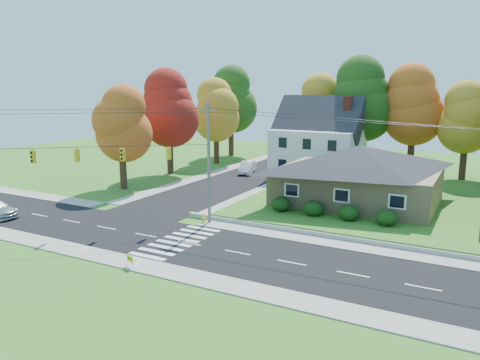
# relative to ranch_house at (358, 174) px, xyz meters

# --- Properties ---
(ground) EXTENTS (120.00, 120.00, 0.00)m
(ground) POSITION_rel_ranch_house_xyz_m (-8.00, -16.00, -3.27)
(ground) COLOR #3D7923
(road_main) EXTENTS (90.00, 8.00, 0.02)m
(road_main) POSITION_rel_ranch_house_xyz_m (-8.00, -16.00, -3.26)
(road_main) COLOR black
(road_main) RESTS_ON ground
(road_cross) EXTENTS (8.00, 44.00, 0.02)m
(road_cross) POSITION_rel_ranch_house_xyz_m (-16.00, 10.00, -3.25)
(road_cross) COLOR black
(road_cross) RESTS_ON ground
(sidewalk_north) EXTENTS (90.00, 2.00, 0.08)m
(sidewalk_north) POSITION_rel_ranch_house_xyz_m (-8.00, -11.00, -3.23)
(sidewalk_north) COLOR #9C9A90
(sidewalk_north) RESTS_ON ground
(sidewalk_south) EXTENTS (90.00, 2.00, 0.08)m
(sidewalk_south) POSITION_rel_ranch_house_xyz_m (-8.00, -21.00, -3.23)
(sidewalk_south) COLOR #9C9A90
(sidewalk_south) RESTS_ON ground
(lawn) EXTENTS (30.00, 30.00, 0.50)m
(lawn) POSITION_rel_ranch_house_xyz_m (5.00, 5.00, -3.02)
(lawn) COLOR #3D7923
(lawn) RESTS_ON ground
(ranch_house) EXTENTS (14.60, 10.60, 5.40)m
(ranch_house) POSITION_rel_ranch_house_xyz_m (0.00, 0.00, 0.00)
(ranch_house) COLOR tan
(ranch_house) RESTS_ON lawn
(colonial_house) EXTENTS (10.40, 8.40, 9.60)m
(colonial_house) POSITION_rel_ranch_house_xyz_m (-7.96, 12.00, 1.32)
(colonial_house) COLOR silver
(colonial_house) RESTS_ON lawn
(hedge_row) EXTENTS (10.70, 1.70, 1.27)m
(hedge_row) POSITION_rel_ranch_house_xyz_m (-0.50, -6.20, -2.13)
(hedge_row) COLOR #163A10
(hedge_row) RESTS_ON lawn
(traffic_infrastructure) EXTENTS (38.10, 10.66, 10.00)m
(traffic_infrastructure) POSITION_rel_ranch_house_xyz_m (-8.15, -14.65, 1.88)
(traffic_infrastructure) COLOR #666059
(traffic_infrastructure) RESTS_ON ground
(tree_lot_0) EXTENTS (6.72, 6.72, 12.51)m
(tree_lot_0) POSITION_rel_ranch_house_xyz_m (-10.00, 18.00, 5.04)
(tree_lot_0) COLOR #3F2A19
(tree_lot_0) RESTS_ON lawn
(tree_lot_1) EXTENTS (7.84, 7.84, 14.60)m
(tree_lot_1) POSITION_rel_ranch_house_xyz_m (-4.00, 17.00, 6.35)
(tree_lot_1) COLOR #3F2A19
(tree_lot_1) RESTS_ON lawn
(tree_lot_2) EXTENTS (7.28, 7.28, 13.56)m
(tree_lot_2) POSITION_rel_ranch_house_xyz_m (2.00, 18.00, 5.70)
(tree_lot_2) COLOR #3F2A19
(tree_lot_2) RESTS_ON lawn
(tree_lot_3) EXTENTS (6.16, 6.16, 11.47)m
(tree_lot_3) POSITION_rel_ranch_house_xyz_m (8.00, 17.00, 4.39)
(tree_lot_3) COLOR #3F2A19
(tree_lot_3) RESTS_ON lawn
(tree_west_0) EXTENTS (6.16, 6.16, 11.47)m
(tree_west_0) POSITION_rel_ranch_house_xyz_m (-25.00, -4.00, 3.89)
(tree_west_0) COLOR #3F2A19
(tree_west_0) RESTS_ON ground
(tree_west_1) EXTENTS (7.28, 7.28, 13.56)m
(tree_west_1) POSITION_rel_ranch_house_xyz_m (-26.00, 6.00, 5.20)
(tree_west_1) COLOR #3F2A19
(tree_west_1) RESTS_ON ground
(tree_west_2) EXTENTS (6.72, 6.72, 12.51)m
(tree_west_2) POSITION_rel_ranch_house_xyz_m (-25.00, 16.00, 4.54)
(tree_west_2) COLOR #3F2A19
(tree_west_2) RESTS_ON ground
(tree_west_3) EXTENTS (7.84, 7.84, 14.60)m
(tree_west_3) POSITION_rel_ranch_house_xyz_m (-27.00, 24.00, 5.85)
(tree_west_3) COLOR #3F2A19
(tree_west_3) RESTS_ON ground
(white_car) EXTENTS (2.82, 4.88, 1.52)m
(white_car) POSITION_rel_ranch_house_xyz_m (-17.18, 10.88, -2.48)
(white_car) COLOR white
(white_car) RESTS_ON road_cross
(fire_hydrant) EXTENTS (0.44, 0.35, 0.79)m
(fire_hydrant) POSITION_rel_ranch_house_xyz_m (-9.86, -11.08, -2.89)
(fire_hydrant) COLOR yellow
(fire_hydrant) RESTS_ON ground
(yard_sign) EXTENTS (0.65, 0.24, 0.84)m
(yard_sign) POSITION_rel_ranch_house_xyz_m (-8.65, -21.58, -2.67)
(yard_sign) COLOR black
(yard_sign) RESTS_ON ground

